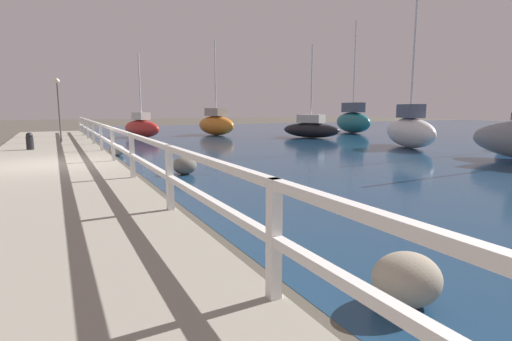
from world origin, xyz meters
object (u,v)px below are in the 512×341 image
at_px(mooring_bollard, 30,141).
at_px(sailboat_white, 409,130).
at_px(sailboat_red, 141,127).
at_px(sailboat_teal, 353,120).
at_px(dock_lamp, 58,97).
at_px(sailboat_black, 311,128).
at_px(sailboat_orange, 216,124).

xyz_separation_m(mooring_bollard, sailboat_white, (15.46, -3.98, 0.23)).
xyz_separation_m(sailboat_red, sailboat_teal, (14.97, -1.92, 0.28)).
relative_size(mooring_bollard, sailboat_white, 0.08).
distance_m(dock_lamp, sailboat_black, 13.94).
xyz_separation_m(mooring_bollard, sailboat_orange, (10.63, 8.14, 0.19)).
bearing_deg(sailboat_orange, dock_lamp, -170.83).
height_order(sailboat_orange, sailboat_teal, sailboat_teal).
relative_size(mooring_bollard, sailboat_red, 0.13).
relative_size(sailboat_black, sailboat_orange, 0.90).
relative_size(sailboat_white, sailboat_teal, 1.00).
height_order(mooring_bollard, sailboat_teal, sailboat_teal).
distance_m(sailboat_white, sailboat_red, 15.47).
xyz_separation_m(sailboat_orange, sailboat_teal, (10.01, -2.05, 0.16)).
height_order(sailboat_black, sailboat_teal, sailboat_teal).
relative_size(mooring_bollard, sailboat_teal, 0.08).
height_order(dock_lamp, sailboat_red, sailboat_red).
bearing_deg(dock_lamp, sailboat_red, 45.47).
distance_m(sailboat_white, sailboat_teal, 11.32).
bearing_deg(mooring_bollard, sailboat_white, -14.43).
distance_m(mooring_bollard, sailboat_white, 15.97).
relative_size(sailboat_white, sailboat_black, 1.43).
bearing_deg(sailboat_white, sailboat_red, 151.54).
height_order(sailboat_red, sailboat_teal, sailboat_teal).
distance_m(sailboat_black, sailboat_teal, 6.39).
bearing_deg(sailboat_red, sailboat_black, -49.90).
xyz_separation_m(sailboat_black, sailboat_red, (-9.27, 4.79, 0.06)).
bearing_deg(dock_lamp, sailboat_white, -27.12).
bearing_deg(mooring_bollard, dock_lamp, 71.70).
bearing_deg(sailboat_red, sailboat_teal, -29.87).
bearing_deg(sailboat_orange, sailboat_red, 164.15).
relative_size(sailboat_black, sailboat_red, 1.10).
height_order(dock_lamp, sailboat_white, sailboat_white).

